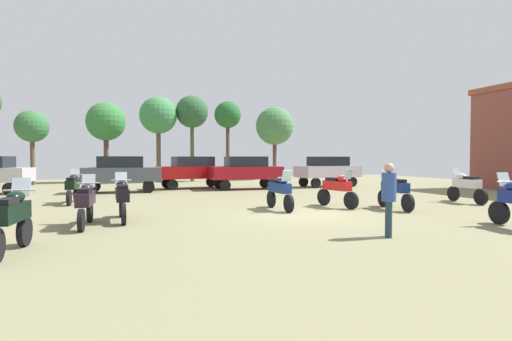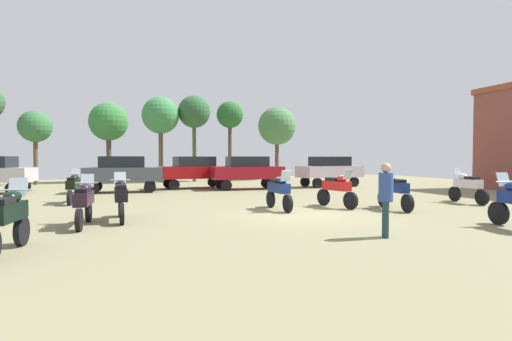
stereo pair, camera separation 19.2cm
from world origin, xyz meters
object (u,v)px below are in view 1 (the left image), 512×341
object	(u,v)px
motorcycle_1	(86,201)
car_5	(121,171)
motorcycle_9	(337,188)
tree_4	(228,116)
motorcycle_12	(73,186)
tree_3	(275,126)
motorcycle_13	(122,197)
car_1	(246,170)
car_3	(193,170)
motorcycle_8	(466,186)
car_2	(328,169)
tree_7	(106,122)
motorcycle_3	(280,190)
tree_2	(32,127)
motorcycle_11	(11,218)
tree_9	(192,113)
tree_5	(158,116)
motorcycle_6	(394,190)
person_1	(389,194)

from	to	relation	value
motorcycle_1	car_5	size ratio (longest dim) A/B	0.50
motorcycle_9	tree_4	distance (m)	18.93
motorcycle_12	tree_3	world-z (taller)	tree_3
motorcycle_13	car_1	bearing A→B (deg)	52.21
car_3	car_1	bearing A→B (deg)	-127.58
motorcycle_9	motorcycle_12	bearing A→B (deg)	-39.29
motorcycle_8	car_2	size ratio (longest dim) A/B	0.48
motorcycle_1	tree_7	world-z (taller)	tree_7
motorcycle_3	tree_2	xyz separation A→B (m)	(-11.81, 17.80, 3.37)
motorcycle_11	tree_7	size ratio (longest dim) A/B	0.33
tree_3	tree_4	world-z (taller)	tree_4
motorcycle_3	tree_9	size ratio (longest dim) A/B	0.31
tree_5	motorcycle_12	bearing A→B (deg)	-108.19
motorcycle_6	car_2	size ratio (longest dim) A/B	0.50
tree_5	motorcycle_13	bearing A→B (deg)	-97.17
car_2	car_1	bearing A→B (deg)	86.19
motorcycle_3	car_5	size ratio (longest dim) A/B	0.50
tree_2	tree_3	distance (m)	19.10
tree_2	tree_5	distance (m)	8.79
tree_9	car_3	bearing A→B (deg)	-98.41
tree_2	tree_4	size ratio (longest dim) A/B	0.80
car_3	person_1	bearing A→B (deg)	179.22
motorcycle_1	tree_7	size ratio (longest dim) A/B	0.35
motorcycle_3	tree_7	world-z (taller)	tree_7
tree_2	tree_4	world-z (taller)	tree_4
motorcycle_8	car_2	xyz separation A→B (m)	(-1.05, 10.13, 0.44)
car_3	motorcycle_13	bearing A→B (deg)	153.12
tree_3	motorcycle_11	bearing A→B (deg)	-121.48
car_3	person_1	xyz separation A→B (m)	(2.17, -16.41, -0.12)
car_1	tree_7	distance (m)	13.77
person_1	car_5	bearing A→B (deg)	51.72
tree_4	tree_2	bearing A→B (deg)	-177.80
car_1	car_3	size ratio (longest dim) A/B	0.95
motorcycle_6	tree_2	size ratio (longest dim) A/B	0.43
motorcycle_8	car_5	xyz separation A→B (m)	(-14.06, 9.81, 0.44)
motorcycle_9	car_3	bearing A→B (deg)	-85.18
motorcycle_13	person_1	size ratio (longest dim) A/B	1.27
motorcycle_13	tree_9	xyz separation A→B (m)	(5.02, 18.96, 4.85)
car_3	tree_4	distance (m)	9.39
motorcycle_6	car_2	world-z (taller)	car_2
motorcycle_1	car_5	xyz separation A→B (m)	(0.70, 10.99, 0.46)
tree_5	tree_9	distance (m)	2.68
motorcycle_8	person_1	size ratio (longest dim) A/B	1.22
motorcycle_6	motorcycle_11	distance (m)	12.06
person_1	tree_4	xyz separation A→B (m)	(1.90, 23.74, 4.36)
motorcycle_11	motorcycle_12	distance (m)	9.03
motorcycle_3	tree_7	distance (m)	21.20
motorcycle_1	tree_2	size ratio (longest dim) A/B	0.41
motorcycle_3	tree_7	size ratio (longest dim) A/B	0.35
motorcycle_1	motorcycle_3	distance (m)	6.59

